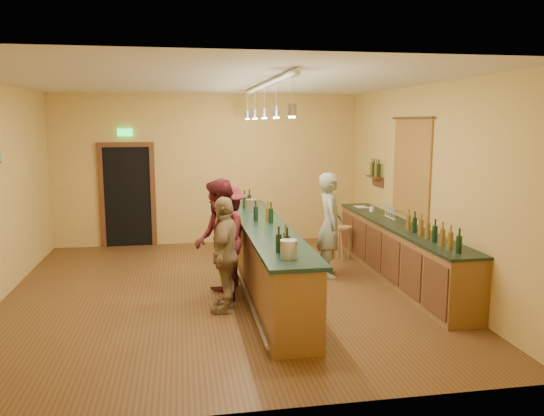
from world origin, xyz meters
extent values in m
plane|color=#552F18|center=(0.00, 0.00, 0.00)|extent=(7.00, 7.00, 0.00)
cube|color=silver|center=(0.00, 0.00, 3.20)|extent=(6.50, 7.00, 0.02)
cube|color=gold|center=(0.00, 3.50, 1.60)|extent=(6.50, 0.02, 3.20)
cube|color=gold|center=(0.00, -3.50, 1.60)|extent=(6.50, 0.02, 3.20)
cube|color=gold|center=(3.25, 0.00, 1.60)|extent=(0.02, 7.00, 3.20)
cube|color=black|center=(-1.70, 3.48, 1.05)|extent=(0.95, 0.06, 2.10)
cube|color=#4F2F17|center=(-2.22, 3.46, 1.05)|extent=(0.10, 0.08, 2.10)
cube|color=#4F2F17|center=(-1.18, 3.46, 1.05)|extent=(0.10, 0.08, 2.10)
cube|color=#4F2F17|center=(-1.70, 3.46, 2.15)|extent=(1.15, 0.08, 0.10)
cube|color=#19E54C|center=(-1.70, 3.45, 2.40)|extent=(0.30, 0.04, 0.15)
cube|color=maroon|center=(3.23, 0.40, 1.85)|extent=(0.03, 1.40, 1.60)
cube|color=#4F2F17|center=(3.16, 1.90, 1.55)|extent=(0.16, 0.55, 0.03)
cube|color=#4F2F17|center=(3.23, 1.90, 1.45)|extent=(0.03, 0.55, 0.18)
cube|color=brown|center=(2.97, 0.20, 0.45)|extent=(0.55, 4.50, 0.90)
cube|color=black|center=(2.97, 0.20, 0.92)|extent=(0.60, 4.55, 0.04)
cylinder|color=silver|center=(2.97, 1.50, 0.99)|extent=(0.09, 0.09, 0.09)
cube|color=silver|center=(2.94, 2.00, 0.95)|extent=(0.22, 0.30, 0.01)
cube|color=brown|center=(0.67, 0.00, 0.50)|extent=(0.60, 5.00, 1.00)
cube|color=#142C24|center=(0.67, 0.00, 1.02)|extent=(0.70, 5.10, 0.05)
cylinder|color=silver|center=(0.31, 0.00, 0.15)|extent=(0.05, 5.00, 0.05)
cylinder|color=silver|center=(0.62, -2.10, 1.16)|extent=(0.20, 0.20, 0.22)
cylinder|color=silver|center=(0.62, 1.20, 1.16)|extent=(0.20, 0.20, 0.22)
cube|color=silver|center=(0.67, 0.00, 3.14)|extent=(0.06, 4.60, 0.05)
cylinder|color=silver|center=(0.67, -2.00, 2.95)|extent=(0.01, 0.01, 0.35)
cylinder|color=#A5A5AD|center=(0.67, -2.00, 2.75)|extent=(0.11, 0.11, 0.14)
cylinder|color=#FFEABF|center=(0.67, -2.00, 2.67)|extent=(0.08, 0.08, 0.02)
cylinder|color=silver|center=(0.67, -1.00, 2.95)|extent=(0.01, 0.01, 0.35)
cylinder|color=#A5A5AD|center=(0.67, -1.00, 2.75)|extent=(0.11, 0.11, 0.14)
cylinder|color=#FFEABF|center=(0.67, -1.00, 2.67)|extent=(0.08, 0.08, 0.02)
cylinder|color=silver|center=(0.67, 0.00, 2.95)|extent=(0.01, 0.01, 0.35)
cylinder|color=#A5A5AD|center=(0.67, 0.00, 2.75)|extent=(0.11, 0.11, 0.14)
cylinder|color=#FFEABF|center=(0.67, 0.00, 2.67)|extent=(0.08, 0.08, 0.02)
cylinder|color=silver|center=(0.67, 1.00, 2.95)|extent=(0.01, 0.01, 0.35)
cylinder|color=#A5A5AD|center=(0.67, 1.00, 2.75)|extent=(0.11, 0.11, 0.14)
cylinder|color=#FFEABF|center=(0.67, 1.00, 2.67)|extent=(0.08, 0.08, 0.02)
cylinder|color=silver|center=(0.67, 2.00, 2.95)|extent=(0.01, 0.01, 0.35)
cylinder|color=#A5A5AD|center=(0.67, 2.00, 2.75)|extent=(0.11, 0.11, 0.14)
cylinder|color=#FFEABF|center=(0.67, 2.00, 2.67)|extent=(0.08, 0.08, 0.02)
imported|color=gray|center=(1.89, 0.57, 0.89)|extent=(0.52, 0.71, 1.78)
imported|color=#59191E|center=(-0.06, -0.36, 0.91)|extent=(0.74, 0.92, 1.81)
imported|color=#997A51|center=(-0.01, -0.81, 0.81)|extent=(0.63, 1.02, 1.61)
imported|color=#59191E|center=(0.12, 0.19, 0.84)|extent=(0.99, 1.25, 1.69)
cylinder|color=#8F6140|center=(2.44, 1.57, 0.63)|extent=(0.32, 0.32, 0.04)
cylinder|color=#8F6140|center=(2.56, 1.57, 0.31)|extent=(0.04, 0.04, 0.61)
cylinder|color=#8F6140|center=(2.38, 1.68, 0.31)|extent=(0.04, 0.04, 0.61)
cylinder|color=#8F6140|center=(2.38, 1.47, 0.31)|extent=(0.04, 0.04, 0.61)
camera|label=1|loc=(-0.58, -7.94, 2.62)|focal=35.00mm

